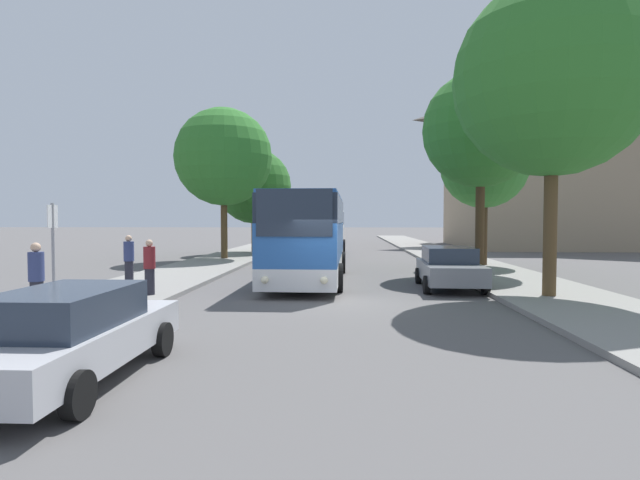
{
  "coord_description": "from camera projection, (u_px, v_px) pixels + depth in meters",
  "views": [
    {
      "loc": [
        0.34,
        -14.9,
        2.49
      ],
      "look_at": [
        -0.99,
        10.98,
        1.44
      ],
      "focal_mm": 28.0,
      "sensor_mm": 36.0,
      "label": 1
    }
  ],
  "objects": [
    {
      "name": "pedestrian_waiting_near",
      "position": [
        129.0,
        260.0,
        18.0
      ],
      "size": [
        0.36,
        0.36,
        1.79
      ],
      "rotation": [
        0.0,
        0.0,
        2.39
      ],
      "color": "#23232D",
      "rests_on": "sidewalk_left"
    },
    {
      "name": "pedestrian_walking_back",
      "position": [
        36.0,
        279.0,
        12.09
      ],
      "size": [
        0.36,
        0.36,
        1.79
      ],
      "rotation": [
        0.0,
        0.0,
        3.0
      ],
      "color": "#23232D",
      "rests_on": "sidewalk_left"
    },
    {
      "name": "tree_right_mid",
      "position": [
        481.0,
        130.0,
        22.12
      ],
      "size": [
        5.16,
        5.16,
        8.95
      ],
      "color": "#47331E",
      "rests_on": "sidewalk_right"
    },
    {
      "name": "tree_left_near",
      "position": [
        254.0,
        186.0,
        36.0
      ],
      "size": [
        5.39,
        5.39,
        7.46
      ],
      "color": "#513D23",
      "rests_on": "sidewalk_left"
    },
    {
      "name": "tree_right_near",
      "position": [
        553.0,
        79.0,
        15.14
      ],
      "size": [
        5.96,
        5.96,
        9.62
      ],
      "color": "#513D23",
      "rests_on": "sidewalk_right"
    },
    {
      "name": "sidewalk_right",
      "position": [
        572.0,
        302.0,
        14.63
      ],
      "size": [
        4.0,
        120.0,
        0.15
      ],
      "primitive_type": "cube",
      "color": "gray",
      "rests_on": "ground_plane"
    },
    {
      "name": "sidewalk_left",
      "position": [
        107.0,
        298.0,
        15.34
      ],
      "size": [
        4.0,
        120.0,
        0.15
      ],
      "primitive_type": "cube",
      "color": "gray",
      "rests_on": "ground_plane"
    },
    {
      "name": "pedestrian_waiting_far",
      "position": [
        150.0,
        267.0,
        15.55
      ],
      "size": [
        0.36,
        0.36,
        1.73
      ],
      "rotation": [
        0.0,
        0.0,
        5.17
      ],
      "color": "#23232D",
      "rests_on": "sidewalk_left"
    },
    {
      "name": "tree_left_far",
      "position": [
        224.0,
        157.0,
        30.18
      ],
      "size": [
        5.9,
        5.9,
        9.1
      ],
      "color": "#513D23",
      "rests_on": "sidewalk_left"
    },
    {
      "name": "parked_car_right_near",
      "position": [
        449.0,
        267.0,
        18.01
      ],
      "size": [
        2.26,
        4.47,
        1.51
      ],
      "rotation": [
        0.0,
        0.0,
        3.1
      ],
      "color": "slate",
      "rests_on": "ground_plane"
    },
    {
      "name": "parked_car_left_curb",
      "position": [
        72.0,
        333.0,
        7.61
      ],
      "size": [
        1.91,
        4.66,
        1.45
      ],
      "rotation": [
        0.0,
        0.0,
        0.0
      ],
      "color": "#B7B7BC",
      "rests_on": "ground_plane"
    },
    {
      "name": "ground_plane",
      "position": [
        334.0,
        303.0,
        14.99
      ],
      "size": [
        300.0,
        300.0,
        0.0
      ],
      "primitive_type": "plane",
      "color": "#565454",
      "rests_on": "ground"
    },
    {
      "name": "bus_front",
      "position": [
        309.0,
        236.0,
        20.24
      ],
      "size": [
        2.98,
        10.42,
        3.45
      ],
      "rotation": [
        0.0,
        0.0,
        -0.01
      ],
      "color": "silver",
      "rests_on": "ground_plane"
    },
    {
      "name": "building_right_background",
      "position": [
        582.0,
        157.0,
        45.62
      ],
      "size": [
        21.94,
        15.97,
        16.53
      ],
      "color": "gray",
      "rests_on": "ground_plane"
    },
    {
      "name": "bus_stop_sign",
      "position": [
        53.0,
        244.0,
        13.07
      ],
      "size": [
        0.08,
        0.45,
        2.78
      ],
      "color": "gray",
      "rests_on": "sidewalk_left"
    },
    {
      "name": "tree_right_far",
      "position": [
        484.0,
        165.0,
        25.76
      ],
      "size": [
        4.5,
        4.5,
        7.45
      ],
      "color": "#47331E",
      "rests_on": "sidewalk_right"
    },
    {
      "name": "bus_middle",
      "position": [
        324.0,
        231.0,
        35.02
      ],
      "size": [
        3.01,
        10.78,
        3.21
      ],
      "rotation": [
        0.0,
        0.0,
        -0.02
      ],
      "color": "#2D519E",
      "rests_on": "ground_plane"
    }
  ]
}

